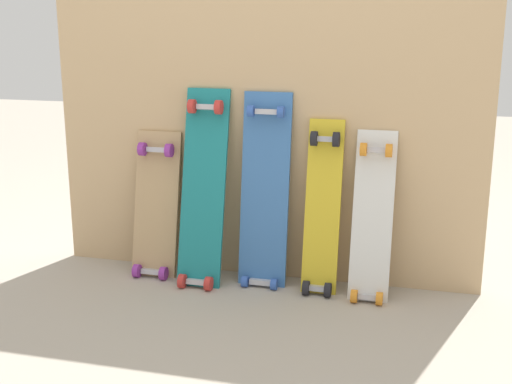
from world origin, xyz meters
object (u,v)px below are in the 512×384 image
(skateboard_teal, at_px, (203,195))
(skateboard_yellow, at_px, (322,214))
(skateboard_blue, at_px, (265,198))
(skateboard_natural, at_px, (156,211))
(skateboard_white, at_px, (372,223))

(skateboard_teal, height_order, skateboard_yellow, skateboard_teal)
(skateboard_teal, distance_m, skateboard_blue, 0.29)
(skateboard_natural, distance_m, skateboard_yellow, 0.81)
(skateboard_yellow, bearing_deg, skateboard_natural, 179.75)
(skateboard_teal, bearing_deg, skateboard_white, 1.16)
(skateboard_natural, xyz_separation_m, skateboard_teal, (0.25, -0.03, 0.11))
(skateboard_teal, height_order, skateboard_blue, skateboard_teal)
(skateboard_natural, relative_size, skateboard_teal, 0.78)
(skateboard_natural, height_order, skateboard_yellow, skateboard_yellow)
(skateboard_yellow, xyz_separation_m, skateboard_white, (0.23, -0.02, -0.02))
(skateboard_teal, distance_m, skateboard_white, 0.79)
(skateboard_teal, xyz_separation_m, skateboard_blue, (0.29, 0.05, -0.01))
(skateboard_natural, height_order, skateboard_white, skateboard_white)
(skateboard_natural, bearing_deg, skateboard_yellow, -0.25)
(skateboard_teal, height_order, skateboard_white, skateboard_teal)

